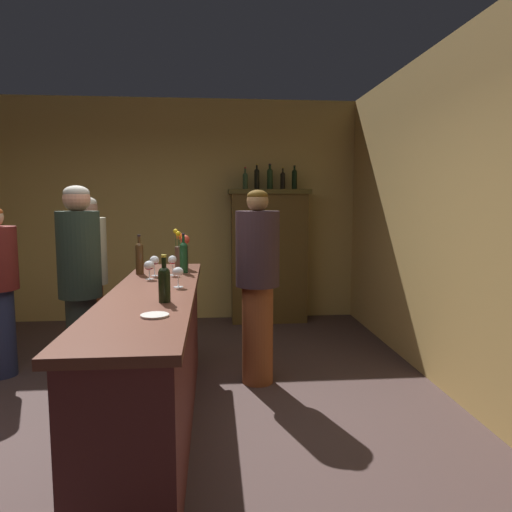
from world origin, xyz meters
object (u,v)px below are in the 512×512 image
object	(u,v)px
display_bottle_center	(270,178)
wine_glass_spare	(154,261)
wine_bottle_rose	(139,257)
wine_glass_front	(149,266)
wine_bottle_malbec	(184,256)
display_bottle_midright	(283,180)
wine_glass_rear	(172,261)
bartender	(258,279)
wine_bottle_riesling	(164,282)
display_bottle_midleft	(257,178)
display_cabinet	(269,253)
flower_arrangement	(182,251)
display_bottle_right	(294,178)
bar_counter	(154,360)
cheese_plate	(155,315)
patron_in_navy	(89,275)
wine_glass_mid	(178,273)
patron_redhead	(80,284)
display_bottle_left	(245,180)

from	to	relation	value
display_bottle_center	wine_glass_spare	bearing A→B (deg)	-118.08
wine_bottle_rose	wine_glass_front	world-z (taller)	wine_bottle_rose
wine_bottle_malbec	display_bottle_midright	distance (m)	2.55
wine_glass_rear	bartender	world-z (taller)	bartender
wine_bottle_riesling	display_bottle_midleft	distance (m)	3.54
display_cabinet	display_bottle_midright	bearing A→B (deg)	0.00
display_cabinet	wine_bottle_rose	xyz separation A→B (m)	(-1.35, -2.19, 0.23)
flower_arrangement	display_bottle_midright	xyz separation A→B (m)	(1.19, 1.87, 0.73)
wine_glass_front	display_bottle_right	distance (m)	3.03
bar_counter	cheese_plate	bearing A→B (deg)	-82.04
wine_bottle_riesling	wine_glass_front	xyz separation A→B (m)	(-0.21, 0.88, -0.02)
wine_bottle_riesling	bartender	bearing A→B (deg)	60.04
cheese_plate	display_bottle_center	size ratio (longest dim) A/B	0.46
wine_glass_front	wine_glass_rear	distance (m)	0.25
wine_glass_spare	cheese_plate	size ratio (longest dim) A/B	1.10
wine_bottle_malbec	patron_in_navy	distance (m)	1.06
flower_arrangement	wine_glass_mid	bearing A→B (deg)	-88.05
wine_glass_mid	cheese_plate	bearing A→B (deg)	-94.05
wine_glass_rear	bar_counter	bearing A→B (deg)	-96.60
display_cabinet	display_bottle_midleft	bearing A→B (deg)	-180.00
wine_bottle_riesling	wine_glass_spare	xyz separation A→B (m)	(-0.19, 1.05, -0.00)
bar_counter	patron_redhead	size ratio (longest dim) A/B	1.64
cheese_plate	display_bottle_right	distance (m)	4.06
wine_bottle_riesling	flower_arrangement	distance (m)	1.48
display_cabinet	display_bottle_left	size ratio (longest dim) A/B	6.15
bar_counter	wine_bottle_malbec	size ratio (longest dim) A/B	8.34
display_bottle_midleft	display_bottle_right	xyz separation A→B (m)	(0.49, 0.00, -0.00)
display_cabinet	wine_bottle_rose	bearing A→B (deg)	-121.70
display_bottle_center	display_bottle_midright	bearing A→B (deg)	0.00
wine_glass_spare	patron_in_navy	size ratio (longest dim) A/B	0.10
wine_glass_spare	flower_arrangement	bearing A→B (deg)	65.19
wine_bottle_riesling	wine_bottle_rose	xyz separation A→B (m)	(-0.32, 1.16, 0.03)
wine_bottle_rose	patron_redhead	size ratio (longest dim) A/B	0.19
display_bottle_left	display_bottle_midright	size ratio (longest dim) A/B	0.99
bar_counter	wine_glass_rear	xyz separation A→B (m)	(0.08, 0.69, 0.61)
wine_glass_front	bartender	world-z (taller)	bartender
wine_bottle_malbec	wine_glass_rear	distance (m)	0.16
wine_glass_front	display_bottle_midright	xyz separation A→B (m)	(1.41, 2.47, 0.79)
wine_glass_rear	wine_bottle_riesling	bearing A→B (deg)	-87.80
display_bottle_left	display_bottle_midleft	size ratio (longest dim) A/B	0.87
wine_bottle_rose	wine_glass_rear	bearing A→B (deg)	-17.82
display_cabinet	display_bottle_right	xyz separation A→B (m)	(0.33, 0.00, 0.98)
display_bottle_midright	bartender	size ratio (longest dim) A/B	0.17
wine_bottle_riesling	wine_glass_front	world-z (taller)	wine_bottle_riesling
wine_bottle_rose	wine_glass_mid	distance (m)	0.75
display_bottle_midright	patron_in_navy	size ratio (longest dim) A/B	0.18
display_bottle_midleft	display_bottle_center	size ratio (longest dim) A/B	0.99
flower_arrangement	display_bottle_left	bearing A→B (deg)	69.31
bar_counter	patron_in_navy	bearing A→B (deg)	120.13
display_bottle_midright	patron_redhead	xyz separation A→B (m)	(-1.95, -2.47, -0.92)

